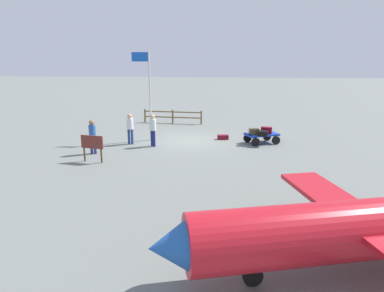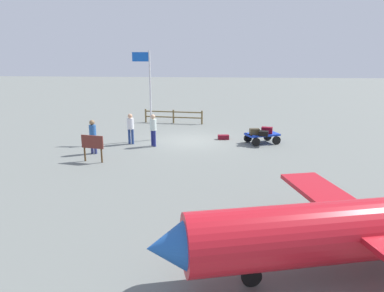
{
  "view_description": "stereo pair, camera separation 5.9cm",
  "coord_description": "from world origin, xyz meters",
  "views": [
    {
      "loc": [
        -1.8,
        19.7,
        4.76
      ],
      "look_at": [
        -0.59,
        6.0,
        1.22
      ],
      "focal_mm": 33.11,
      "sensor_mm": 36.0,
      "label": 1
    },
    {
      "loc": [
        -1.86,
        19.69,
        4.76
      ],
      "look_at": [
        -0.59,
        6.0,
        1.22
      ],
      "focal_mm": 33.11,
      "sensor_mm": 36.0,
      "label": 2
    }
  ],
  "objects": [
    {
      "name": "luggage_cart",
      "position": [
        -3.95,
        0.32,
        0.41
      ],
      "size": [
        2.0,
        1.67,
        0.56
      ],
      "color": "#1639C3",
      "rests_on": "ground"
    },
    {
      "name": "airplane_near",
      "position": [
        -4.69,
        12.47,
        1.11
      ],
      "size": [
        8.79,
        6.55,
        2.95
      ],
      "color": "red",
      "rests_on": "ground"
    },
    {
      "name": "worker_lead",
      "position": [
        1.9,
        1.49,
        1.03
      ],
      "size": [
        0.5,
        0.5,
        1.74
      ],
      "color": "navy",
      "rests_on": "ground"
    },
    {
      "name": "suitcase_maroon",
      "position": [
        -3.51,
        0.66,
        0.73
      ],
      "size": [
        0.56,
        0.4,
        0.33
      ],
      "color": "#3F3622",
      "rests_on": "luggage_cart"
    },
    {
      "name": "flagpole",
      "position": [
        2.4,
        0.09,
        2.97
      ],
      "size": [
        1.0,
        0.1,
        5.02
      ],
      "color": "silver",
      "rests_on": "ground"
    },
    {
      "name": "worker_trailing",
      "position": [
        3.24,
        1.1,
        1.01
      ],
      "size": [
        0.46,
        0.46,
        1.68
      ],
      "color": "navy",
      "rests_on": "ground"
    },
    {
      "name": "suitcase_grey",
      "position": [
        -4.22,
        0.29,
        0.74
      ],
      "size": [
        0.64,
        0.43,
        0.36
      ],
      "color": "maroon",
      "rests_on": "luggage_cart"
    },
    {
      "name": "suitcase_tan",
      "position": [
        -3.97,
        0.91,
        0.7
      ],
      "size": [
        0.56,
        0.49,
        0.26
      ],
      "color": "black",
      "rests_on": "luggage_cart"
    },
    {
      "name": "worker_supervisor",
      "position": [
        4.57,
        3.21,
        1.0
      ],
      "size": [
        0.41,
        0.41,
        1.7
      ],
      "color": "navy",
      "rests_on": "ground"
    },
    {
      "name": "signboard",
      "position": [
        4.09,
        4.59,
        0.84
      ],
      "size": [
        1.08,
        0.27,
        1.24
      ],
      "color": "#4C3319",
      "rests_on": "ground"
    },
    {
      "name": "suitcase_olive",
      "position": [
        -1.83,
        -0.46,
        0.13
      ],
      "size": [
        0.66,
        0.38,
        0.26
      ],
      "color": "maroon",
      "rests_on": "ground"
    },
    {
      "name": "ground_plane",
      "position": [
        0.0,
        0.0,
        0.0
      ],
      "size": [
        120.0,
        120.0,
        0.0
      ],
      "primitive_type": "plane",
      "color": "slate"
    },
    {
      "name": "wooden_fence",
      "position": [
        1.79,
        -5.2,
        0.57
      ],
      "size": [
        4.25,
        0.51,
        0.97
      ],
      "color": "brown",
      "rests_on": "ground"
    }
  ]
}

